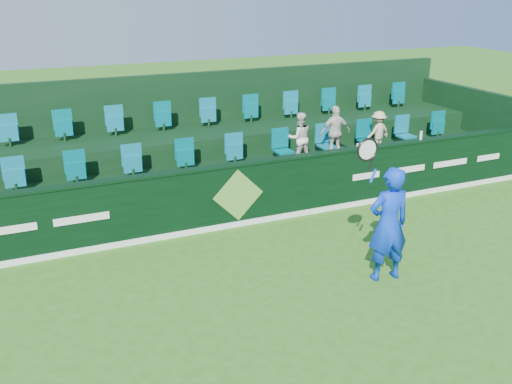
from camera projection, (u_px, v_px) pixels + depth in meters
name	position (u px, v px, depth m)	size (l,w,h in m)	color
ground	(335.00, 323.00, 8.53)	(60.00, 60.00, 0.00)	#2C6C19
sponsor_hoarding	(236.00, 195.00, 11.73)	(16.00, 0.25, 1.35)	black
stand_tier_front	(218.00, 190.00, 12.78)	(16.00, 2.00, 0.80)	black
stand_tier_back	(192.00, 157.00, 14.32)	(16.00, 1.80, 1.30)	black
stand_rear	(186.00, 131.00, 14.51)	(16.00, 4.10, 2.60)	black
seat_row_front	(211.00, 156.00, 12.88)	(13.50, 0.50, 0.60)	#0D6D85
seat_row_back	(187.00, 118.00, 14.25)	(13.50, 0.50, 0.60)	#0D6D85
tennis_player	(388.00, 224.00, 9.47)	(1.22, 0.55, 2.63)	#0B34CB
spectator_left	(299.00, 138.00, 13.21)	(0.58, 0.45, 1.19)	silver
spectator_middle	(335.00, 132.00, 13.56)	(0.74, 0.31, 1.27)	beige
spectator_right	(378.00, 132.00, 14.06)	(0.67, 0.38, 1.03)	#C4B48A
towel	(367.00, 145.00, 12.67)	(0.39, 0.25, 0.06)	silver
drinks_bottle	(421.00, 135.00, 13.20)	(0.06, 0.06, 0.20)	silver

